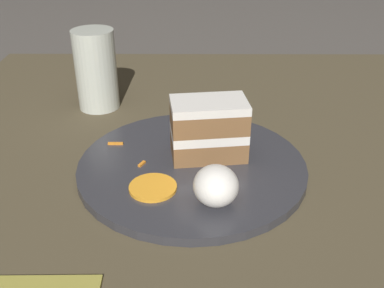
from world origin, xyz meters
name	(u,v)px	position (x,y,z in m)	size (l,w,h in m)	color
ground_plane	(230,182)	(0.00, 0.00, 0.00)	(6.00, 6.00, 0.00)	#4C4742
dining_table	(231,175)	(0.00, 0.00, 0.01)	(0.99, 0.97, 0.03)	#4C422D
plate	(192,166)	(0.01, -0.05, 0.03)	(0.31, 0.31, 0.01)	#333338
cake_slice	(209,129)	(-0.01, -0.03, 0.08)	(0.07, 0.11, 0.08)	brown
cream_dollop	(216,186)	(0.10, -0.03, 0.06)	(0.06, 0.05, 0.05)	white
orange_garnish	(153,187)	(0.07, -0.10, 0.04)	(0.06, 0.06, 0.00)	orange
carrot_shreds_scatter	(162,139)	(-0.05, -0.10, 0.04)	(0.12, 0.14, 0.00)	orange
drinking_glass	(97,75)	(-0.20, -0.22, 0.08)	(0.07, 0.07, 0.14)	beige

